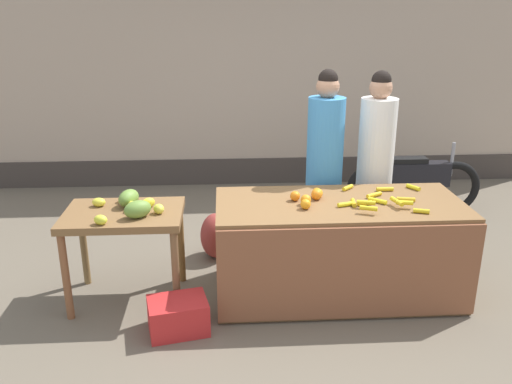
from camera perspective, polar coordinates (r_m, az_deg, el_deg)
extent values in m
plane|color=#665B4C|center=(4.69, 3.47, -10.77)|extent=(24.00, 24.00, 0.00)
cube|color=tan|center=(7.24, 0.68, 13.13)|extent=(7.63, 0.20, 3.14)
cube|color=#3F3833|center=(7.41, 0.70, 2.31)|extent=(7.63, 0.04, 0.36)
cube|color=brown|center=(4.56, 8.76, -5.98)|extent=(2.04, 0.89, 0.83)
cube|color=brown|center=(4.16, 10.08, -8.66)|extent=(2.04, 0.03, 0.77)
cube|color=brown|center=(4.40, -14.10, -2.41)|extent=(0.95, 0.67, 0.06)
cylinder|color=brown|center=(4.41, -19.80, -8.61)|extent=(0.06, 0.06, 0.73)
cylinder|color=brown|center=(4.25, -8.63, -8.70)|extent=(0.06, 0.06, 0.73)
cylinder|color=brown|center=(4.90, -18.06, -5.55)|extent=(0.06, 0.06, 0.73)
cylinder|color=brown|center=(4.76, -8.08, -5.51)|extent=(0.06, 0.06, 0.73)
cylinder|color=yellow|center=(4.85, 16.58, 0.48)|extent=(0.10, 0.13, 0.04)
cylinder|color=gold|center=(4.73, 13.71, 0.30)|extent=(0.15, 0.04, 0.04)
cylinder|color=gold|center=(4.36, 11.64, -1.19)|extent=(0.13, 0.06, 0.04)
cylinder|color=gold|center=(4.71, 9.85, 0.46)|extent=(0.12, 0.11, 0.04)
cylinder|color=yellow|center=(4.44, 12.96, -0.93)|extent=(0.14, 0.13, 0.04)
cylinder|color=gold|center=(4.53, 15.84, -0.77)|extent=(0.15, 0.07, 0.04)
cylinder|color=yellow|center=(4.31, 9.60, -1.32)|extent=(0.13, 0.07, 0.04)
cylinder|color=gold|center=(4.35, 10.46, -1.15)|extent=(0.05, 0.13, 0.04)
cylinder|color=gold|center=(4.57, 12.60, -0.31)|extent=(0.15, 0.11, 0.04)
cylinder|color=gold|center=(4.30, 17.38, -1.97)|extent=(0.13, 0.07, 0.04)
cylinder|color=yellow|center=(4.36, 15.71, -1.11)|extent=(0.14, 0.06, 0.04)
cylinder|color=gold|center=(4.29, 11.76, -1.13)|extent=(0.15, 0.07, 0.04)
cylinder|color=yellow|center=(4.17, 12.03, -1.72)|extent=(0.14, 0.08, 0.04)
cylinder|color=yellow|center=(4.37, 14.93, -0.98)|extent=(0.07, 0.16, 0.04)
sphere|color=orange|center=(4.37, 4.23, -0.43)|extent=(0.08, 0.08, 0.08)
sphere|color=orange|center=(4.41, 6.53, -0.28)|extent=(0.09, 0.09, 0.09)
sphere|color=orange|center=(4.47, 6.57, -0.07)|extent=(0.08, 0.08, 0.08)
sphere|color=orange|center=(4.20, 5.37, -1.32)|extent=(0.08, 0.08, 0.08)
sphere|color=orange|center=(4.29, 5.39, -0.85)|extent=(0.09, 0.09, 0.09)
sphere|color=orange|center=(4.46, 6.68, -0.14)|extent=(0.08, 0.08, 0.08)
ellipsoid|color=#DAD34B|center=(4.61, -13.43, -0.40)|extent=(0.12, 0.07, 0.09)
ellipsoid|color=yellow|center=(4.55, -16.58, -1.06)|extent=(0.12, 0.10, 0.07)
ellipsoid|color=yellow|center=(4.42, -11.52, -1.15)|extent=(0.13, 0.11, 0.08)
ellipsoid|color=#D8D441|center=(4.27, -10.43, -1.80)|extent=(0.12, 0.12, 0.08)
ellipsoid|color=yellow|center=(4.37, -12.26, -1.51)|extent=(0.12, 0.12, 0.07)
ellipsoid|color=yellow|center=(4.17, -16.40, -2.89)|extent=(0.12, 0.11, 0.08)
ellipsoid|color=yellow|center=(4.37, -13.22, -1.50)|extent=(0.08, 0.12, 0.09)
ellipsoid|color=yellow|center=(4.59, -14.02, -0.56)|extent=(0.09, 0.11, 0.08)
ellipsoid|color=yellow|center=(4.29, -11.97, -1.91)|extent=(0.12, 0.12, 0.07)
ellipsoid|color=olive|center=(4.48, -13.55, -0.64)|extent=(0.21, 0.26, 0.14)
ellipsoid|color=olive|center=(4.22, -12.63, -1.82)|extent=(0.26, 0.23, 0.14)
cylinder|color=#33333D|center=(5.21, 7.10, -3.34)|extent=(0.29, 0.29, 0.71)
cylinder|color=#3F8CCC|center=(4.96, 7.47, 5.11)|extent=(0.34, 0.34, 0.87)
sphere|color=tan|center=(4.86, 7.74, 11.16)|extent=(0.21, 0.21, 0.21)
sphere|color=black|center=(4.85, 7.78, 11.96)|extent=(0.18, 0.18, 0.18)
cylinder|color=#33333D|center=(5.36, 12.25, -3.01)|extent=(0.29, 0.29, 0.70)
cylinder|color=white|center=(5.13, 12.86, 5.08)|extent=(0.34, 0.34, 0.86)
sphere|color=tan|center=(5.03, 13.30, 10.86)|extent=(0.21, 0.21, 0.21)
sphere|color=black|center=(5.02, 13.37, 11.63)|extent=(0.18, 0.18, 0.18)
torus|color=black|center=(6.68, 20.41, 0.42)|extent=(0.65, 0.09, 0.65)
torus|color=black|center=(6.35, 12.55, 0.27)|extent=(0.65, 0.09, 0.65)
cube|color=black|center=(6.45, 16.73, 1.86)|extent=(0.80, 0.18, 0.28)
cube|color=black|center=(6.37, 16.02, 3.23)|extent=(0.44, 0.16, 0.08)
cylinder|color=gray|center=(6.56, 20.37, 3.31)|extent=(0.04, 0.04, 0.40)
cube|color=red|center=(4.17, -8.39, -13.04)|extent=(0.50, 0.41, 0.26)
ellipsoid|color=maroon|center=(5.23, -4.36, -4.70)|extent=(0.32, 0.38, 0.45)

